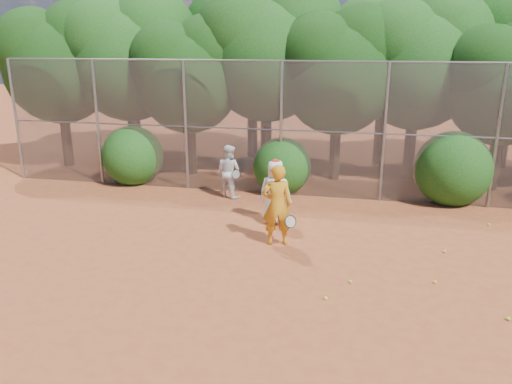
# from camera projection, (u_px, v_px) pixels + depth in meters

# --- Properties ---
(ground) EXTENTS (80.00, 80.00, 0.00)m
(ground) POSITION_uv_depth(u_px,v_px,m) (279.00, 286.00, 9.63)
(ground) COLOR #954321
(ground) RESTS_ON ground
(fence_back) EXTENTS (20.05, 0.09, 4.03)m
(fence_back) POSITION_uv_depth(u_px,v_px,m) (310.00, 129.00, 14.67)
(fence_back) COLOR gray
(fence_back) RESTS_ON ground
(tree_0) EXTENTS (4.38, 3.81, 6.00)m
(tree_0) POSITION_uv_depth(u_px,v_px,m) (60.00, 59.00, 17.93)
(tree_0) COLOR black
(tree_0) RESTS_ON ground
(tree_1) EXTENTS (4.64, 4.03, 6.35)m
(tree_1) POSITION_uv_depth(u_px,v_px,m) (130.00, 52.00, 17.83)
(tree_1) COLOR black
(tree_1) RESTS_ON ground
(tree_2) EXTENTS (3.99, 3.47, 5.47)m
(tree_2) POSITION_uv_depth(u_px,v_px,m) (190.00, 71.00, 16.83)
(tree_2) COLOR black
(tree_2) RESTS_ON ground
(tree_3) EXTENTS (4.89, 4.26, 6.70)m
(tree_3) POSITION_uv_depth(u_px,v_px,m) (269.00, 46.00, 17.02)
(tree_3) COLOR black
(tree_3) RESTS_ON ground
(tree_4) EXTENTS (4.19, 3.64, 5.73)m
(tree_4) POSITION_uv_depth(u_px,v_px,m) (340.00, 66.00, 16.13)
(tree_4) COLOR black
(tree_4) RESTS_ON ground
(tree_5) EXTENTS (4.51, 3.92, 6.17)m
(tree_5) POSITION_uv_depth(u_px,v_px,m) (420.00, 57.00, 16.29)
(tree_5) COLOR black
(tree_5) RESTS_ON ground
(tree_6) EXTENTS (3.86, 3.36, 5.29)m
(tree_6) POSITION_uv_depth(u_px,v_px,m) (507.00, 78.00, 15.01)
(tree_6) COLOR black
(tree_6) RESTS_ON ground
(tree_9) EXTENTS (4.83, 4.20, 6.62)m
(tree_9) POSITION_uv_depth(u_px,v_px,m) (132.00, 46.00, 20.13)
(tree_9) COLOR black
(tree_9) RESTS_ON ground
(tree_10) EXTENTS (5.15, 4.48, 7.06)m
(tree_10) POSITION_uv_depth(u_px,v_px,m) (254.00, 39.00, 19.22)
(tree_10) COLOR black
(tree_10) RESTS_ON ground
(tree_11) EXTENTS (4.64, 4.03, 6.35)m
(tree_11) POSITION_uv_depth(u_px,v_px,m) (387.00, 52.00, 17.96)
(tree_11) COLOR black
(tree_11) RESTS_ON ground
(bush_0) EXTENTS (2.00, 2.00, 2.00)m
(bush_0) POSITION_uv_depth(u_px,v_px,m) (133.00, 153.00, 16.46)
(bush_0) COLOR #154310
(bush_0) RESTS_ON ground
(bush_1) EXTENTS (1.80, 1.80, 1.80)m
(bush_1) POSITION_uv_depth(u_px,v_px,m) (282.00, 164.00, 15.47)
(bush_1) COLOR #154310
(bush_1) RESTS_ON ground
(bush_2) EXTENTS (2.20, 2.20, 2.20)m
(bush_2) POSITION_uv_depth(u_px,v_px,m) (453.00, 165.00, 14.39)
(bush_2) COLOR #154310
(bush_2) RESTS_ON ground
(player_yellow) EXTENTS (0.91, 0.66, 1.91)m
(player_yellow) POSITION_uv_depth(u_px,v_px,m) (277.00, 205.00, 11.38)
(player_yellow) COLOR #C38217
(player_yellow) RESTS_ON ground
(player_teen) EXTENTS (0.83, 0.55, 1.71)m
(player_teen) POSITION_uv_depth(u_px,v_px,m) (275.00, 192.00, 12.72)
(player_teen) COLOR white
(player_teen) RESTS_ON ground
(player_white) EXTENTS (0.96, 0.87, 1.60)m
(player_white) POSITION_uv_depth(u_px,v_px,m) (229.00, 171.00, 14.95)
(player_white) COLOR silver
(player_white) RESTS_ON ground
(ball_0) EXTENTS (0.07, 0.07, 0.07)m
(ball_0) POSITION_uv_depth(u_px,v_px,m) (435.00, 282.00, 9.73)
(ball_0) COLOR #C8E529
(ball_0) RESTS_ON ground
(ball_1) EXTENTS (0.07, 0.07, 0.07)m
(ball_1) POSITION_uv_depth(u_px,v_px,m) (444.00, 252.00, 11.13)
(ball_1) COLOR #C8E529
(ball_1) RESTS_ON ground
(ball_2) EXTENTS (0.07, 0.07, 0.07)m
(ball_2) POSITION_uv_depth(u_px,v_px,m) (350.00, 282.00, 9.74)
(ball_2) COLOR #C8E529
(ball_2) RESTS_ON ground
(ball_3) EXTENTS (0.07, 0.07, 0.07)m
(ball_3) POSITION_uv_depth(u_px,v_px,m) (508.00, 319.00, 8.44)
(ball_3) COLOR #C8E529
(ball_3) RESTS_ON ground
(ball_4) EXTENTS (0.07, 0.07, 0.07)m
(ball_4) POSITION_uv_depth(u_px,v_px,m) (326.00, 298.00, 9.11)
(ball_4) COLOR #C8E529
(ball_4) RESTS_ON ground
(ball_5) EXTENTS (0.07, 0.07, 0.07)m
(ball_5) POSITION_uv_depth(u_px,v_px,m) (489.00, 224.00, 12.78)
(ball_5) COLOR #C8E529
(ball_5) RESTS_ON ground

